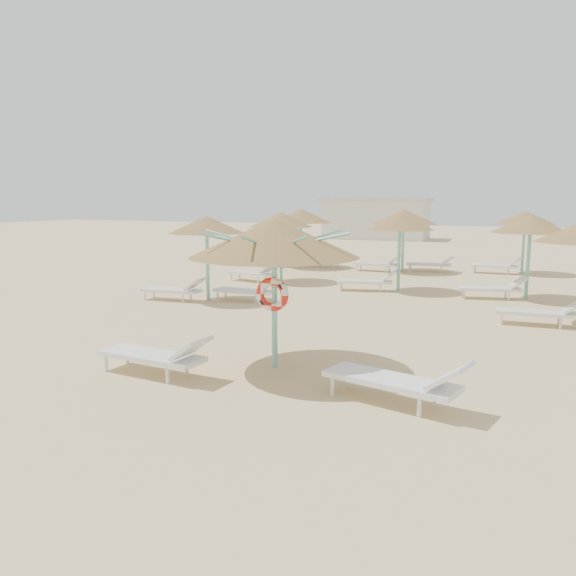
% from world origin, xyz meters
% --- Properties ---
extents(ground, '(120.00, 120.00, 0.00)m').
position_xyz_m(ground, '(0.00, 0.00, 0.00)').
color(ground, tan).
rests_on(ground, ground).
extents(main_palapa, '(3.13, 3.13, 2.81)m').
position_xyz_m(main_palapa, '(-0.18, -0.38, 2.44)').
color(main_palapa, '#6CBCAC').
rests_on(main_palapa, ground).
extents(lounger_main_a, '(2.27, 0.93, 0.80)m').
position_xyz_m(lounger_main_a, '(-1.95, -1.61, 0.38)').
color(lounger_main_a, silver).
rests_on(lounger_main_a, ground).
extents(lounger_main_b, '(2.37, 1.28, 0.83)m').
position_xyz_m(lounger_main_b, '(2.37, -1.50, 0.39)').
color(lounger_main_b, silver).
rests_on(lounger_main_b, ground).
extents(palapa_field, '(19.48, 12.95, 2.72)m').
position_xyz_m(palapa_field, '(0.95, 10.61, 2.29)').
color(palapa_field, '#6CBCAC').
rests_on(palapa_field, ground).
extents(service_hut, '(8.40, 4.40, 3.25)m').
position_xyz_m(service_hut, '(-6.00, 35.00, 1.64)').
color(service_hut, silver).
rests_on(service_hut, ground).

